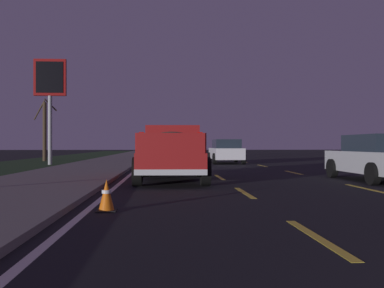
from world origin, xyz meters
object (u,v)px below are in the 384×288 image
object	(u,v)px
sedan_white	(226,151)
bare_tree_far	(45,129)
pickup_truck	(173,151)
traffic_cone_near	(107,196)
sedan_silver	(377,157)
gas_price_sign	(50,86)

from	to	relation	value
sedan_white	bare_tree_far	size ratio (longest dim) A/B	0.95
pickup_truck	traffic_cone_near	xyz separation A→B (m)	(-6.66, 1.28, -0.70)
sedan_white	pickup_truck	bearing A→B (deg)	164.56
sedan_white	bare_tree_far	xyz separation A→B (m)	(4.56, 12.82, 1.56)
sedan_silver	traffic_cone_near	world-z (taller)	sedan_silver
gas_price_sign	sedan_silver	bearing A→B (deg)	-131.40
pickup_truck	sedan_white	distance (m)	13.70
pickup_truck	sedan_white	xyz separation A→B (m)	(13.21, -3.65, -0.20)
sedan_white	sedan_silver	distance (m)	14.15
bare_tree_far	traffic_cone_near	bearing A→B (deg)	-162.11
sedan_silver	gas_price_sign	bearing A→B (deg)	48.60
pickup_truck	traffic_cone_near	distance (m)	6.82
sedan_white	sedan_silver	bearing A→B (deg)	-167.10
sedan_silver	gas_price_sign	distance (m)	19.06
gas_price_sign	traffic_cone_near	distance (m)	19.84
sedan_white	bare_tree_far	world-z (taller)	bare_tree_far
sedan_white	traffic_cone_near	bearing A→B (deg)	166.06
sedan_white	traffic_cone_near	distance (m)	20.48
bare_tree_far	traffic_cone_near	size ratio (longest dim) A/B	8.01
sedan_silver	bare_tree_far	distance (m)	24.38
sedan_silver	traffic_cone_near	distance (m)	10.13
pickup_truck	traffic_cone_near	size ratio (longest dim) A/B	9.45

